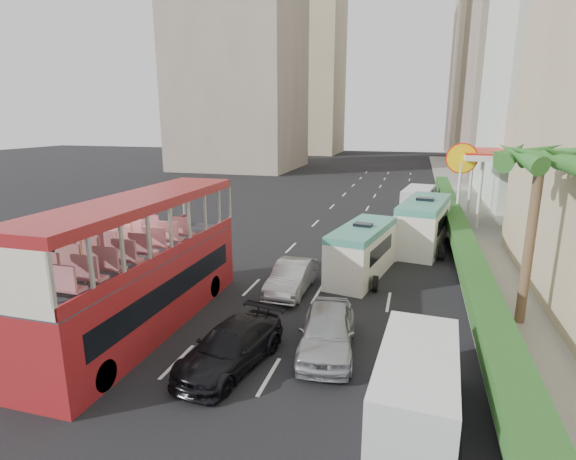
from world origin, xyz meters
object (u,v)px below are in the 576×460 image
(car_silver_lane_a, at_px, (292,292))
(palm_tree, at_px, (530,242))
(minibus_near, at_px, (362,251))
(car_black, at_px, (231,366))
(panel_van_near, at_px, (416,387))
(van_asset, at_px, (369,251))
(shell_station, at_px, (503,188))
(panel_van_far, at_px, (418,201))
(car_silver_lane_b, at_px, (327,351))
(minibus_far, at_px, (423,224))
(double_decker_bus, at_px, (143,264))

(car_silver_lane_a, distance_m, palm_tree, 10.05)
(palm_tree, bearing_deg, minibus_near, 148.07)
(car_black, xyz_separation_m, panel_van_near, (5.75, -1.17, 0.98))
(van_asset, xyz_separation_m, shell_station, (8.87, 10.28, 2.75))
(panel_van_far, relative_size, shell_station, 0.67)
(car_silver_lane_b, xyz_separation_m, panel_van_far, (2.86, 25.13, 1.07))
(car_silver_lane_b, xyz_separation_m, car_black, (-2.81, -1.80, 0.00))
(car_black, distance_m, minibus_far, 17.17)
(car_silver_lane_b, height_order, panel_van_far, panel_van_far)
(double_decker_bus, bearing_deg, car_silver_lane_b, 0.40)
(car_silver_lane_a, relative_size, minibus_far, 0.64)
(double_decker_bus, bearing_deg, panel_van_near, -16.29)
(panel_van_near, distance_m, panel_van_far, 28.09)
(panel_van_far, distance_m, shell_station, 6.71)
(car_black, bearing_deg, shell_station, 75.98)
(shell_station, bearing_deg, car_silver_lane_b, -111.35)
(double_decker_bus, xyz_separation_m, car_black, (4.22, -1.75, -2.53))
(double_decker_bus, distance_m, minibus_near, 10.92)
(car_silver_lane_b, distance_m, shell_station, 24.80)
(double_decker_bus, xyz_separation_m, panel_van_far, (9.88, 25.18, -1.46))
(minibus_near, bearing_deg, car_silver_lane_b, -80.56)
(car_silver_lane_a, xyz_separation_m, minibus_far, (5.84, 9.25, 1.50))
(car_black, relative_size, shell_station, 0.58)
(van_asset, distance_m, minibus_far, 3.77)
(minibus_near, bearing_deg, car_silver_lane_a, -121.70)
(palm_tree, bearing_deg, car_black, -149.05)
(car_black, relative_size, minibus_near, 0.79)
(car_silver_lane_b, distance_m, panel_van_far, 25.31)
(minibus_near, bearing_deg, panel_van_far, 91.97)
(car_silver_lane_a, bearing_deg, car_silver_lane_b, -60.83)
(palm_tree, bearing_deg, double_decker_bus, -163.84)
(car_silver_lane_b, bearing_deg, van_asset, 82.84)
(car_silver_lane_a, relative_size, shell_station, 0.54)
(minibus_far, bearing_deg, car_black, -100.68)
(palm_tree, bearing_deg, shell_station, 83.40)
(car_silver_lane_a, bearing_deg, panel_van_near, -53.68)
(car_black, bearing_deg, van_asset, 90.05)
(minibus_near, bearing_deg, van_asset, 101.91)
(minibus_far, relative_size, panel_van_near, 1.37)
(minibus_near, bearing_deg, shell_station, 70.33)
(car_black, bearing_deg, palm_tree, 42.39)
(van_asset, bearing_deg, panel_van_far, 86.24)
(minibus_far, xyz_separation_m, shell_station, (5.77, 8.74, 1.25))
(double_decker_bus, relative_size, panel_van_far, 2.06)
(car_silver_lane_b, xyz_separation_m, panel_van_near, (2.94, -2.96, 0.98))
(car_silver_lane_a, bearing_deg, palm_tree, -4.94)
(minibus_near, distance_m, shell_station, 17.35)
(shell_station, bearing_deg, palm_tree, -96.60)
(panel_van_far, bearing_deg, shell_station, -11.66)
(double_decker_bus, relative_size, minibus_far, 1.63)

